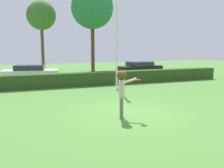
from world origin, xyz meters
TOP-DOWN VIEW (x-y plane):
  - ground_plane at (0.00, 0.00)m, footprint 60.00×60.00m
  - person at (-0.45, -0.39)m, footprint 0.83×0.53m
  - frisbee at (0.11, -0.59)m, footprint 0.23×0.23m
  - lamppost at (1.80, 5.67)m, footprint 0.24×0.24m
  - hedge_row at (0.00, 7.67)m, footprint 22.10×0.90m
  - parked_car_white at (-3.11, 11.51)m, footprint 4.46×2.51m
  - parked_car_black at (6.74, 12.07)m, footprint 4.42×2.34m
  - maple_tree at (2.45, 13.01)m, footprint 3.73×3.73m
  - willow_tree at (-1.53, 17.30)m, footprint 2.86×2.86m

SIDE VIEW (x-z plane):
  - ground_plane at x=0.00m, z-range 0.00..0.00m
  - hedge_row at x=0.00m, z-range 0.00..0.90m
  - parked_car_white at x=-3.11m, z-range 0.06..1.31m
  - parked_car_black at x=6.74m, z-range 0.06..1.31m
  - person at x=-0.45m, z-range 0.28..2.08m
  - frisbee at x=0.11m, z-range 1.43..1.47m
  - lamppost at x=1.80m, z-range 0.31..6.16m
  - willow_tree at x=-1.53m, z-range 2.06..9.18m
  - maple_tree at x=2.45m, z-range 2.05..9.95m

